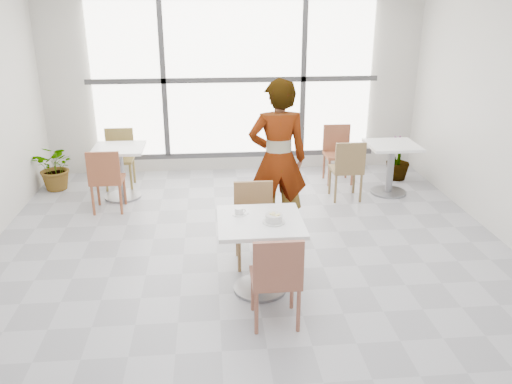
{
  "coord_description": "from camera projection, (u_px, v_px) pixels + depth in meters",
  "views": [
    {
      "loc": [
        -0.42,
        -4.82,
        2.7
      ],
      "look_at": [
        0.0,
        -0.3,
        1.0
      ],
      "focal_mm": 36.3,
      "sensor_mm": 36.0,
      "label": 1
    }
  ],
  "objects": [
    {
      "name": "window",
      "position": [
        234.0,
        80.0,
        8.15
      ],
      "size": [
        4.6,
        0.07,
        2.52
      ],
      "color": "white",
      "rests_on": "ground"
    },
    {
      "name": "plant_right",
      "position": [
        398.0,
        159.0,
        8.14
      ],
      "size": [
        0.45,
        0.45,
        0.67
      ],
      "primitive_type": "imported",
      "rotation": [
        0.0,
        0.0,
        0.22
      ],
      "color": "#567F43",
      "rests_on": "ground"
    },
    {
      "name": "bg_chair_right_far",
      "position": [
        338.0,
        149.0,
        8.03
      ],
      "size": [
        0.42,
        0.42,
        0.87
      ],
      "color": "#945337",
      "rests_on": "ground"
    },
    {
      "name": "person",
      "position": [
        278.0,
        160.0,
        6.01
      ],
      "size": [
        0.7,
        0.47,
        1.89
      ],
      "primitive_type": "imported",
      "rotation": [
        0.0,
        0.0,
        3.17
      ],
      "color": "black",
      "rests_on": "ground"
    },
    {
      "name": "bg_table_right",
      "position": [
        391.0,
        161.0,
        7.49
      ],
      "size": [
        0.7,
        0.7,
        0.75
      ],
      "color": "white",
      "rests_on": "ground"
    },
    {
      "name": "bg_chair_left_far",
      "position": [
        119.0,
        154.0,
        7.81
      ],
      "size": [
        0.42,
        0.42,
        0.87
      ],
      "color": "olive",
      "rests_on": "ground"
    },
    {
      "name": "wall_back",
      "position": [
        234.0,
        79.0,
        8.21
      ],
      "size": [
        6.0,
        0.0,
        6.0
      ],
      "primitive_type": "plane",
      "rotation": [
        1.57,
        0.0,
        0.0
      ],
      "color": "silver",
      "rests_on": "ground"
    },
    {
      "name": "floor",
      "position": [
        253.0,
        270.0,
        5.47
      ],
      "size": [
        7.0,
        7.0,
        0.0
      ],
      "primitive_type": "plane",
      "color": "#9E9EA5",
      "rests_on": "ground"
    },
    {
      "name": "coffee_cup",
      "position": [
        239.0,
        212.0,
        4.96
      ],
      "size": [
        0.16,
        0.13,
        0.07
      ],
      "color": "white",
      "rests_on": "main_table"
    },
    {
      "name": "bg_table_left",
      "position": [
        120.0,
        165.0,
        7.32
      ],
      "size": [
        0.7,
        0.7,
        0.75
      ],
      "color": "white",
      "rests_on": "ground"
    },
    {
      "name": "bg_chair_left_near",
      "position": [
        106.0,
        177.0,
        6.8
      ],
      "size": [
        0.42,
        0.42,
        0.87
      ],
      "rotation": [
        0.0,
        0.0,
        3.14
      ],
      "color": "#964F31",
      "rests_on": "ground"
    },
    {
      "name": "chair_near",
      "position": [
        276.0,
        275.0,
        4.38
      ],
      "size": [
        0.42,
        0.42,
        0.87
      ],
      "rotation": [
        0.0,
        0.0,
        3.14
      ],
      "color": "#955744",
      "rests_on": "ground"
    },
    {
      "name": "bg_chair_right_near",
      "position": [
        348.0,
        167.0,
        7.22
      ],
      "size": [
        0.42,
        0.42,
        0.87
      ],
      "rotation": [
        0.0,
        0.0,
        3.14
      ],
      "color": "olive",
      "rests_on": "ground"
    },
    {
      "name": "plant_left",
      "position": [
        56.0,
        167.0,
        7.69
      ],
      "size": [
        0.74,
        0.67,
        0.7
      ],
      "primitive_type": "imported",
      "rotation": [
        0.0,
        0.0,
        -0.22
      ],
      "color": "#4C7F3B",
      "rests_on": "ground"
    },
    {
      "name": "main_table",
      "position": [
        260.0,
        242.0,
        4.94
      ],
      "size": [
        0.8,
        0.8,
        0.75
      ],
      "color": "white",
      "rests_on": "ground"
    },
    {
      "name": "chair_far",
      "position": [
        254.0,
        217.0,
        5.54
      ],
      "size": [
        0.42,
        0.42,
        0.87
      ],
      "color": "olive",
      "rests_on": "ground"
    },
    {
      "name": "oatmeal_bowl",
      "position": [
        274.0,
        218.0,
        4.78
      ],
      "size": [
        0.21,
        0.21,
        0.09
      ],
      "color": "silver",
      "rests_on": "main_table"
    }
  ]
}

